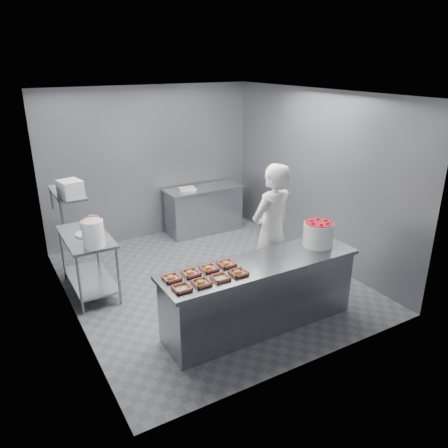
% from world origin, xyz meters
% --- Properties ---
extents(floor, '(4.50, 4.50, 0.00)m').
position_xyz_m(floor, '(0.00, 0.00, 0.00)').
color(floor, '#4C4C51').
rests_on(floor, ground).
extents(ceiling, '(4.50, 4.50, 0.00)m').
position_xyz_m(ceiling, '(0.00, 0.00, 2.80)').
color(ceiling, white).
rests_on(ceiling, wall_back).
extents(wall_back, '(4.00, 0.04, 2.80)m').
position_xyz_m(wall_back, '(0.00, 2.25, 1.40)').
color(wall_back, slate).
rests_on(wall_back, ground).
extents(wall_left, '(0.04, 4.50, 2.80)m').
position_xyz_m(wall_left, '(-2.00, 0.00, 1.40)').
color(wall_left, slate).
rests_on(wall_left, ground).
extents(wall_right, '(0.04, 4.50, 2.80)m').
position_xyz_m(wall_right, '(2.00, 0.00, 1.40)').
color(wall_right, slate).
rests_on(wall_right, ground).
extents(service_counter, '(2.60, 0.70, 0.90)m').
position_xyz_m(service_counter, '(0.00, -1.35, 0.45)').
color(service_counter, slate).
rests_on(service_counter, ground).
extents(prep_table, '(0.60, 1.20, 0.90)m').
position_xyz_m(prep_table, '(-1.65, 0.60, 0.59)').
color(prep_table, slate).
rests_on(prep_table, ground).
extents(back_counter, '(1.50, 0.60, 0.90)m').
position_xyz_m(back_counter, '(0.90, 1.90, 0.45)').
color(back_counter, slate).
rests_on(back_counter, ground).
extents(wall_shelf, '(0.35, 0.90, 0.03)m').
position_xyz_m(wall_shelf, '(-1.82, 0.60, 1.55)').
color(wall_shelf, slate).
rests_on(wall_shelf, wall_left).
extents(tray_0, '(0.19, 0.18, 0.04)m').
position_xyz_m(tray_0, '(-1.13, -1.48, 0.92)').
color(tray_0, tan).
rests_on(tray_0, service_counter).
extents(tray_1, '(0.19, 0.18, 0.06)m').
position_xyz_m(tray_1, '(-0.89, -1.48, 0.92)').
color(tray_1, tan).
rests_on(tray_1, service_counter).
extents(tray_2, '(0.19, 0.18, 0.04)m').
position_xyz_m(tray_2, '(-0.65, -1.48, 0.92)').
color(tray_2, tan).
rests_on(tray_2, service_counter).
extents(tray_3, '(0.19, 0.18, 0.06)m').
position_xyz_m(tray_3, '(-0.41, -1.48, 0.92)').
color(tray_3, tan).
rests_on(tray_3, service_counter).
extents(tray_4, '(0.19, 0.18, 0.06)m').
position_xyz_m(tray_4, '(-1.13, -1.22, 0.92)').
color(tray_4, tan).
rests_on(tray_4, service_counter).
extents(tray_5, '(0.19, 0.18, 0.06)m').
position_xyz_m(tray_5, '(-0.89, -1.22, 0.92)').
color(tray_5, tan).
rests_on(tray_5, service_counter).
extents(tray_6, '(0.19, 0.18, 0.06)m').
position_xyz_m(tray_6, '(-0.65, -1.22, 0.92)').
color(tray_6, tan).
rests_on(tray_6, service_counter).
extents(tray_7, '(0.19, 0.18, 0.06)m').
position_xyz_m(tray_7, '(-0.41, -1.22, 0.92)').
color(tray_7, tan).
rests_on(tray_7, service_counter).
extents(worker, '(0.80, 0.61, 1.94)m').
position_xyz_m(worker, '(0.58, -0.75, 0.97)').
color(worker, white).
rests_on(worker, ground).
extents(strawberry_tub, '(0.39, 0.39, 0.33)m').
position_xyz_m(strawberry_tub, '(0.94, -1.30, 1.07)').
color(strawberry_tub, white).
rests_on(strawberry_tub, service_counter).
extents(glaze_bucket, '(0.30, 0.28, 0.44)m').
position_xyz_m(glaze_bucket, '(-1.64, 0.16, 1.09)').
color(glaze_bucket, white).
rests_on(glaze_bucket, prep_table).
extents(bucket_lid, '(0.35, 0.35, 0.02)m').
position_xyz_m(bucket_lid, '(-1.64, 0.62, 0.91)').
color(bucket_lid, white).
rests_on(bucket_lid, prep_table).
extents(rag, '(0.16, 0.14, 0.02)m').
position_xyz_m(rag, '(-1.53, 0.91, 0.91)').
color(rag, '#CCB28C').
rests_on(rag, prep_table).
extents(appliance, '(0.31, 0.34, 0.22)m').
position_xyz_m(appliance, '(-1.82, 0.33, 1.67)').
color(appliance, gray).
rests_on(appliance, wall_shelf).
extents(paper_stack, '(0.34, 0.28, 0.05)m').
position_xyz_m(paper_stack, '(0.55, 1.90, 0.92)').
color(paper_stack, silver).
rests_on(paper_stack, back_counter).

